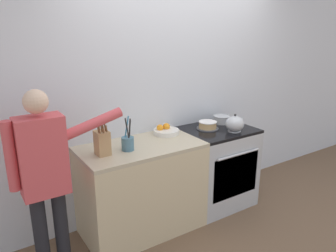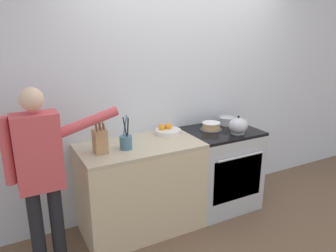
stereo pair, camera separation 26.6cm
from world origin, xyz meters
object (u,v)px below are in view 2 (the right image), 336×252
object	(u,v)px
tea_kettle	(238,126)
layer_cake	(211,126)
utensil_crock	(126,141)
knife_block	(100,141)
fruit_bowl	(168,131)
stove_range	(220,168)
mixing_bowl	(227,121)
person_baker	(41,167)

from	to	relation	value
tea_kettle	layer_cake	bearing A→B (deg)	129.47
tea_kettle	utensil_crock	world-z (taller)	utensil_crock
knife_block	fruit_bowl	world-z (taller)	knife_block
stove_range	mixing_bowl	size ratio (longest dim) A/B	4.61
stove_range	mixing_bowl	world-z (taller)	mixing_bowl
tea_kettle	mixing_bowl	xyz separation A→B (m)	(0.09, 0.31, -0.04)
mixing_bowl	layer_cake	bearing A→B (deg)	-163.27
stove_range	person_baker	size ratio (longest dim) A/B	0.58
layer_cake	knife_block	size ratio (longest dim) A/B	0.78
tea_kettle	mixing_bowl	distance (m)	0.32
stove_range	layer_cake	bearing A→B (deg)	149.60
tea_kettle	person_baker	distance (m)	1.95
knife_block	fruit_bowl	xyz separation A→B (m)	(0.77, 0.18, -0.08)
mixing_bowl	fruit_bowl	xyz separation A→B (m)	(-0.75, 0.02, -0.01)
layer_cake	person_baker	xyz separation A→B (m)	(-1.76, -0.22, -0.02)
layer_cake	fruit_bowl	xyz separation A→B (m)	(-0.47, 0.10, -0.01)
stove_range	fruit_bowl	bearing A→B (deg)	164.18
mixing_bowl	utensil_crock	xyz separation A→B (m)	(-1.29, -0.19, 0.03)
fruit_bowl	person_baker	bearing A→B (deg)	-165.67
mixing_bowl	fruit_bowl	size ratio (longest dim) A/B	0.73
layer_cake	person_baker	world-z (taller)	person_baker
mixing_bowl	knife_block	size ratio (longest dim) A/B	0.63
fruit_bowl	person_baker	xyz separation A→B (m)	(-1.29, -0.33, -0.01)
layer_cake	utensil_crock	size ratio (longest dim) A/B	0.77
layer_cake	mixing_bowl	distance (m)	0.29
tea_kettle	mixing_bowl	world-z (taller)	tea_kettle
tea_kettle	person_baker	bearing A→B (deg)	-179.95
mixing_bowl	utensil_crock	world-z (taller)	utensil_crock
stove_range	utensil_crock	size ratio (longest dim) A/B	2.88
tea_kettle	utensil_crock	distance (m)	1.20
knife_block	person_baker	bearing A→B (deg)	-164.09
mixing_bowl	fruit_bowl	world-z (taller)	fruit_bowl
mixing_bowl	person_baker	world-z (taller)	person_baker
knife_block	tea_kettle	bearing A→B (deg)	-5.87
mixing_bowl	person_baker	distance (m)	2.06
fruit_bowl	person_baker	distance (m)	1.33
layer_cake	mixing_bowl	size ratio (longest dim) A/B	1.23
layer_cake	tea_kettle	size ratio (longest dim) A/B	0.99
utensil_crock	person_baker	size ratio (longest dim) A/B	0.20
mixing_bowl	knife_block	xyz separation A→B (m)	(-1.52, -0.16, 0.06)
utensil_crock	person_baker	xyz separation A→B (m)	(-0.75, -0.12, -0.05)
knife_block	person_baker	xyz separation A→B (m)	(-0.52, -0.15, -0.09)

